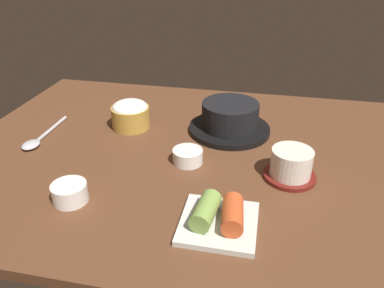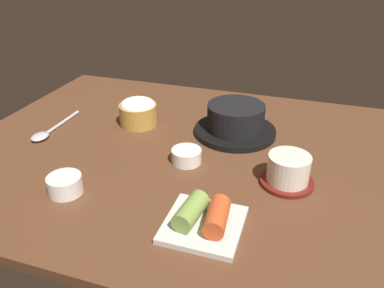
% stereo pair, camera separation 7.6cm
% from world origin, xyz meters
% --- Properties ---
extents(dining_table, '(1.00, 0.76, 0.02)m').
position_xyz_m(dining_table, '(0.00, 0.00, 0.01)').
color(dining_table, '#56331E').
rests_on(dining_table, ground).
extents(stone_pot, '(0.19, 0.19, 0.07)m').
position_xyz_m(stone_pot, '(0.08, 0.11, 0.05)').
color(stone_pot, black).
rests_on(stone_pot, dining_table).
extents(rice_bowl, '(0.09, 0.09, 0.07)m').
position_xyz_m(rice_bowl, '(-0.15, 0.09, 0.06)').
color(rice_bowl, '#B78C38').
rests_on(rice_bowl, dining_table).
extents(tea_cup_with_saucer, '(0.10, 0.10, 0.06)m').
position_xyz_m(tea_cup_with_saucer, '(0.22, -0.06, 0.05)').
color(tea_cup_with_saucer, maroon).
rests_on(tea_cup_with_saucer, dining_table).
extents(banchan_cup_center, '(0.06, 0.06, 0.03)m').
position_xyz_m(banchan_cup_center, '(0.02, -0.05, 0.04)').
color(banchan_cup_center, white).
rests_on(banchan_cup_center, dining_table).
extents(kimchi_plate, '(0.12, 0.12, 0.04)m').
position_xyz_m(kimchi_plate, '(0.11, -0.23, 0.04)').
color(kimchi_plate, silver).
rests_on(kimchi_plate, dining_table).
extents(side_bowl_near, '(0.06, 0.06, 0.03)m').
position_xyz_m(side_bowl_near, '(-0.16, -0.21, 0.04)').
color(side_bowl_near, white).
rests_on(side_bowl_near, dining_table).
extents(spoon, '(0.04, 0.18, 0.01)m').
position_xyz_m(spoon, '(-0.34, -0.03, 0.03)').
color(spoon, '#B7B7BC').
rests_on(spoon, dining_table).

